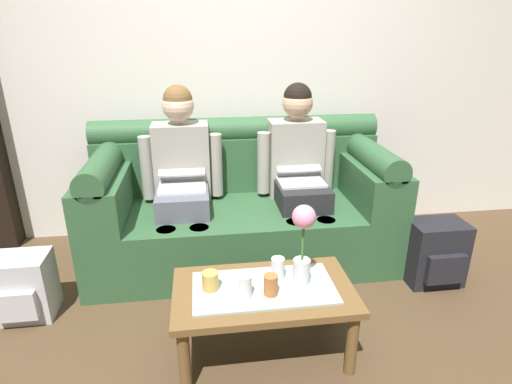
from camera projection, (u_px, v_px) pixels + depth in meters
The scene contains 13 objects.
ground_plane at pixel (268, 371), 2.05m from camera, with size 14.00×14.00×0.00m, color #4C3823.
back_wall_patterned at pixel (232, 44), 3.09m from camera, with size 6.00×0.12×2.90m, color silver.
couch at pixel (242, 207), 2.99m from camera, with size 2.07×0.88×0.96m.
person_left at pixel (182, 171), 2.83m from camera, with size 0.56×0.67×1.22m.
person_right at pixel (298, 166), 2.94m from camera, with size 0.56×0.67×1.22m.
coffee_table at pixel (264, 297), 2.06m from camera, with size 0.88×0.51×0.39m.
flower_vase at pixel (303, 238), 1.99m from camera, with size 0.11×0.11×0.41m.
cup_near_left at pixel (271, 285), 1.96m from camera, with size 0.07×0.07×0.10m, color #B26633.
cup_near_right at pixel (245, 286), 1.95m from camera, with size 0.06×0.06×0.11m, color silver.
cup_far_center at pixel (278, 268), 2.09m from camera, with size 0.07×0.07×0.11m, color silver.
cup_far_left at pixel (210, 281), 2.01m from camera, with size 0.08×0.08×0.09m, color gold.
backpack_right at pixel (435, 253), 2.71m from camera, with size 0.35×0.29×0.42m.
backpack_left at pixel (23, 288), 2.38m from camera, with size 0.32×0.28×0.38m.
Camera 1 is at (-0.27, -1.57, 1.56)m, focal length 29.47 mm.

